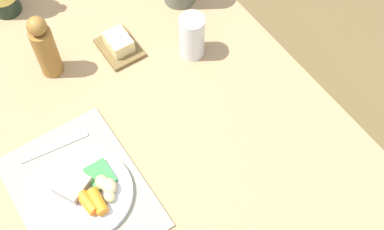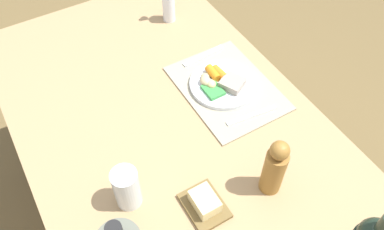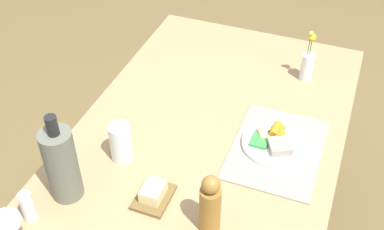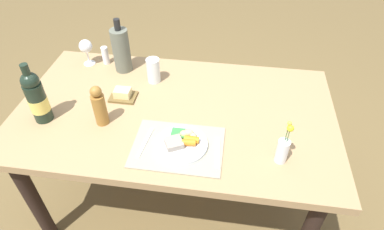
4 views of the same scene
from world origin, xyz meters
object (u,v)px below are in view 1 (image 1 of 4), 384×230
at_px(dining_table, 156,144).
at_px(dinner_plate, 87,192).
at_px(butter_dish, 119,45).
at_px(pepper_mill, 45,47).
at_px(fork, 55,147).
at_px(water_tumbler, 192,38).

height_order(dining_table, dinner_plate, dinner_plate).
relative_size(dinner_plate, butter_dish, 1.74).
height_order(butter_dish, pepper_mill, pepper_mill).
height_order(fork, pepper_mill, pepper_mill).
height_order(dinner_plate, pepper_mill, pepper_mill).
xyz_separation_m(dining_table, pepper_mill, (-0.31, -0.13, 0.19)).
distance_m(dinner_plate, pepper_mill, 0.41).
distance_m(dining_table, fork, 0.27).
relative_size(dining_table, fork, 8.77).
bearing_deg(butter_dish, pepper_mill, -101.51).
distance_m(fork, butter_dish, 0.35).
xyz_separation_m(dining_table, fork, (-0.08, -0.24, 0.10)).
xyz_separation_m(butter_dish, pepper_mill, (-0.04, -0.19, 0.08)).
distance_m(fork, pepper_mill, 0.27).
xyz_separation_m(fork, butter_dish, (-0.19, 0.29, 0.01)).
bearing_deg(pepper_mill, dinner_plate, -13.53).
xyz_separation_m(dinner_plate, fork, (-0.16, -0.01, -0.01)).
distance_m(dining_table, water_tumbler, 0.31).
relative_size(dining_table, water_tumbler, 11.50).
height_order(dinner_plate, butter_dish, butter_dish).
xyz_separation_m(fork, water_tumbler, (-0.07, 0.46, 0.05)).
distance_m(water_tumbler, pepper_mill, 0.39).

